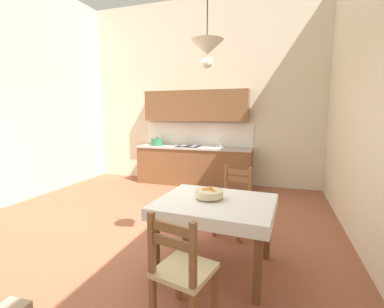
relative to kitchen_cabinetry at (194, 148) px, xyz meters
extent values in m
cube|color=#99563D|center=(0.06, -2.94, -0.91)|extent=(6.18, 7.03, 0.10)
cube|color=beige|center=(0.06, 0.33, 1.29)|extent=(6.18, 0.12, 4.30)
cube|color=brown|center=(0.01, -0.04, -0.43)|extent=(2.68, 0.60, 0.86)
cube|color=#ADA8A3|center=(0.01, -0.05, 0.02)|extent=(2.71, 0.63, 0.04)
cube|color=white|center=(0.01, 0.26, 0.32)|extent=(2.68, 0.01, 0.55)
cube|color=brown|center=(0.01, 0.09, 0.99)|extent=(2.47, 0.34, 0.70)
cube|color=black|center=(0.01, -0.31, -0.81)|extent=(2.64, 0.02, 0.09)
cylinder|color=silver|center=(0.61, -0.04, 0.04)|extent=(0.34, 0.34, 0.02)
cylinder|color=silver|center=(0.61, 0.10, 0.15)|extent=(0.02, 0.02, 0.22)
cube|color=black|center=(-0.13, -0.04, 0.05)|extent=(0.52, 0.42, 0.01)
cylinder|color=silver|center=(-0.26, -0.14, 0.06)|extent=(0.11, 0.11, 0.01)
cylinder|color=silver|center=(0.00, -0.14, 0.06)|extent=(0.11, 0.11, 0.01)
cylinder|color=silver|center=(-0.26, 0.06, 0.06)|extent=(0.11, 0.11, 0.01)
cylinder|color=silver|center=(0.00, 0.06, 0.06)|extent=(0.11, 0.11, 0.01)
cylinder|color=#337A4C|center=(-0.93, -0.06, 0.12)|extent=(0.28, 0.28, 0.15)
cylinder|color=#337A4C|center=(-0.93, -0.06, 0.20)|extent=(0.29, 0.29, 0.02)
sphere|color=black|center=(-0.93, -0.06, 0.23)|extent=(0.04, 0.04, 0.04)
cube|color=brown|center=(1.29, -3.33, -0.12)|extent=(1.18, 0.98, 0.02)
cube|color=brown|center=(0.76, -3.70, -0.49)|extent=(0.07, 0.07, 0.73)
cube|color=brown|center=(1.77, -3.76, -0.49)|extent=(0.07, 0.07, 0.73)
cube|color=brown|center=(0.81, -2.90, -0.49)|extent=(0.07, 0.07, 0.73)
cube|color=brown|center=(1.81, -2.96, -0.49)|extent=(0.07, 0.07, 0.73)
cube|color=white|center=(1.29, -3.33, -0.10)|extent=(1.24, 1.05, 0.00)
cube|color=white|center=(1.26, -3.82, -0.17)|extent=(1.19, 0.08, 0.12)
cube|color=white|center=(1.32, -2.84, -0.17)|extent=(1.19, 0.08, 0.12)
cube|color=white|center=(0.70, -3.30, -0.17)|extent=(0.06, 0.98, 0.12)
cube|color=white|center=(1.88, -3.37, -0.17)|extent=(0.06, 0.98, 0.12)
cube|color=#D1BC89|center=(1.32, -2.45, -0.43)|extent=(0.51, 0.51, 0.04)
cube|color=brown|center=(1.46, -2.67, -0.65)|extent=(0.05, 0.05, 0.41)
cube|color=brown|center=(1.11, -2.59, -0.65)|extent=(0.05, 0.05, 0.41)
cube|color=brown|center=(1.54, -2.32, -0.39)|extent=(0.05, 0.05, 0.93)
cube|color=brown|center=(1.19, -2.24, -0.39)|extent=(0.05, 0.05, 0.93)
cube|color=brown|center=(1.37, -2.28, -0.01)|extent=(0.32, 0.10, 0.07)
cube|color=brown|center=(1.37, -2.28, -0.12)|extent=(0.32, 0.10, 0.07)
cube|color=#D1BC89|center=(1.23, -4.13, -0.43)|extent=(0.50, 0.50, 0.04)
cube|color=brown|center=(1.09, -3.92, -0.65)|extent=(0.05, 0.05, 0.41)
cube|color=brown|center=(1.44, -4.00, -0.65)|extent=(0.05, 0.05, 0.41)
cube|color=brown|center=(1.01, -4.27, -0.39)|extent=(0.05, 0.05, 0.93)
cube|color=brown|center=(1.37, -4.35, -0.39)|extent=(0.05, 0.05, 0.93)
cube|color=brown|center=(1.19, -4.31, -0.01)|extent=(0.32, 0.09, 0.07)
cube|color=brown|center=(1.19, -4.31, -0.12)|extent=(0.32, 0.09, 0.07)
cylinder|color=beige|center=(1.21, -3.30, -0.09)|extent=(0.17, 0.17, 0.02)
cylinder|color=beige|center=(1.21, -3.30, -0.04)|extent=(0.30, 0.30, 0.07)
sphere|color=orange|center=(1.16, -3.29, -0.03)|extent=(0.09, 0.09, 0.09)
sphere|color=orange|center=(1.26, -3.32, -0.04)|extent=(0.08, 0.08, 0.08)
sphere|color=orange|center=(1.21, -3.27, -0.03)|extent=(0.10, 0.10, 0.10)
cylinder|color=black|center=(1.19, -3.35, 1.76)|extent=(0.01, 0.01, 0.57)
cone|color=silver|center=(1.19, -3.35, 1.43)|extent=(0.32, 0.32, 0.14)
sphere|color=white|center=(1.19, -3.35, 1.29)|extent=(0.11, 0.11, 0.11)
camera|label=1|loc=(1.89, -5.98, 0.79)|focal=25.06mm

